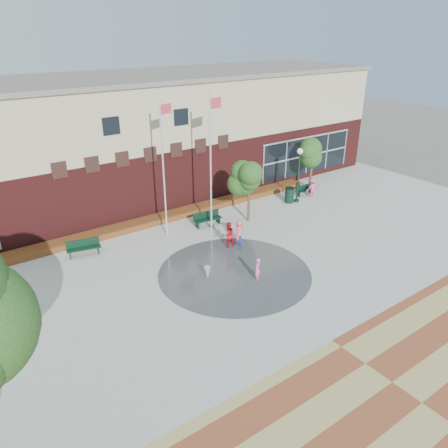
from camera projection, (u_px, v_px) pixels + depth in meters
ground at (271, 298)px, 21.81m from camera, size 120.00×120.00×0.00m
plaza_concrete at (224, 266)px, 24.77m from camera, size 46.00×18.00×0.01m
paver_band at (392, 382)px, 16.63m from camera, size 46.00×6.00×0.01m
splash_pad at (235, 273)px, 24.03m from camera, size 8.40×8.40×0.01m
library_building at (120, 139)px, 32.82m from camera, size 44.40×10.40×9.20m
flower_bed at (160, 221)px, 30.39m from camera, size 26.00×1.20×0.40m
flagpole_left at (164, 162)px, 26.41m from camera, size 0.99×0.38×8.77m
flagpole_right at (211, 156)px, 27.20m from camera, size 1.08×0.36×9.02m
lamp_right at (299, 169)px, 32.73m from camera, size 0.45×0.45×4.22m
bench_left at (84, 251)px, 25.75m from camera, size 2.00×0.94×0.97m
bench_mid at (208, 221)px, 29.61m from camera, size 2.00×0.70×0.98m
bench_right at (304, 192)px, 35.02m from camera, size 1.64×0.52×0.82m
trash_can at (289, 195)px, 33.42m from camera, size 0.73×0.73×1.20m
tree_mid at (249, 178)px, 29.18m from camera, size 2.58×2.58×4.35m
tree_small_right at (312, 153)px, 35.35m from camera, size 2.45×2.45×4.18m
water_jet_a at (208, 279)px, 23.45m from camera, size 0.36×0.36×0.71m
water_jet_b at (258, 279)px, 23.45m from camera, size 0.18×0.18×0.39m
child_splash at (257, 270)px, 23.08m from camera, size 0.57×0.52×1.31m
adult_red at (228, 235)px, 26.54m from camera, size 0.89×0.74×1.66m
adult_pink at (239, 231)px, 27.28m from camera, size 0.76×0.55×1.44m
child_blue at (240, 243)px, 26.33m from camera, size 0.59×0.28×0.98m
person_bench at (312, 188)px, 34.45m from camera, size 1.09×0.73×1.55m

